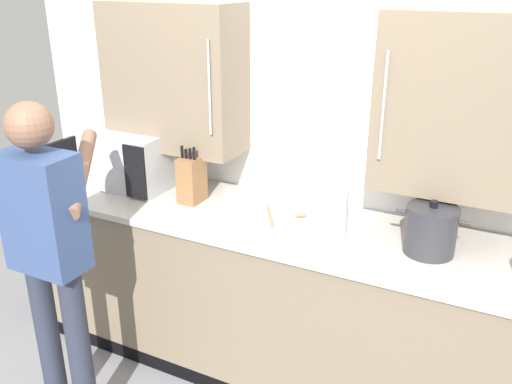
# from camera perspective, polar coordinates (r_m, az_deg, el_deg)

# --- Properties ---
(back_wall_tiled) EXTENTS (3.74, 0.44, 2.60)m
(back_wall_tiled) POSITION_cam_1_polar(r_m,az_deg,el_deg) (2.98, 5.97, 7.13)
(back_wall_tiled) COLOR white
(back_wall_tiled) RESTS_ON ground_plane
(counter_unit) EXTENTS (3.20, 0.71, 0.95)m
(counter_unit) POSITION_cam_1_polar(r_m,az_deg,el_deg) (3.07, 2.96, -11.05)
(counter_unit) COLOR #756651
(counter_unit) RESTS_ON ground_plane
(microwave_oven) EXTENTS (0.51, 0.70, 0.33)m
(microwave_oven) POSITION_cam_1_polar(r_m,az_deg,el_deg) (3.34, -13.41, 3.38)
(microwave_oven) COLOR #B7BABF
(microwave_oven) RESTS_ON counter_unit
(wooden_spoon) EXTENTS (0.25, 0.23, 0.02)m
(wooden_spoon) POSITION_cam_1_polar(r_m,az_deg,el_deg) (2.88, 2.98, -2.43)
(wooden_spoon) COLOR #A37547
(wooden_spoon) RESTS_ON counter_unit
(stock_pot) EXTENTS (0.33, 0.23, 0.25)m
(stock_pot) POSITION_cam_1_polar(r_m,az_deg,el_deg) (2.60, 17.61, -3.76)
(stock_pot) COLOR #2D2D33
(stock_pot) RESTS_ON counter_unit
(thermos_flask) EXTENTS (0.08, 0.08, 0.25)m
(thermos_flask) POSITION_cam_1_polar(r_m,az_deg,el_deg) (2.65, 8.60, -2.13)
(thermos_flask) COLOR #B7BABF
(thermos_flask) RESTS_ON counter_unit
(knife_block) EXTENTS (0.11, 0.15, 0.33)m
(knife_block) POSITION_cam_1_polar(r_m,az_deg,el_deg) (3.05, -6.67, 1.31)
(knife_block) COLOR brown
(knife_block) RESTS_ON counter_unit
(person_figure) EXTENTS (0.44, 0.61, 1.65)m
(person_figure) POSITION_cam_1_polar(r_m,az_deg,el_deg) (2.65, -20.61, -5.23)
(person_figure) COLOR #282D3D
(person_figure) RESTS_ON ground_plane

